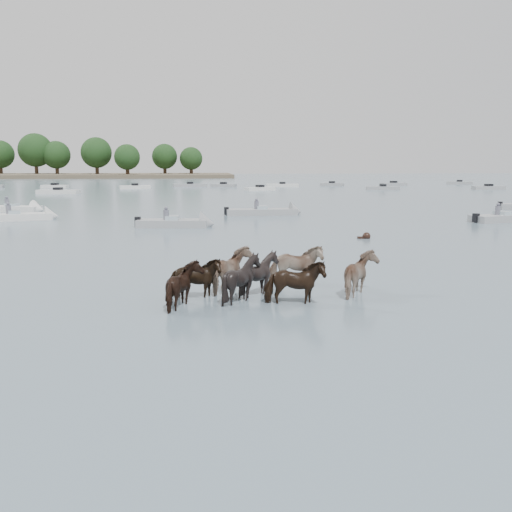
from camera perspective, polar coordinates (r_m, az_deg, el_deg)
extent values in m
plane|color=#4D606F|center=(15.93, -3.84, -5.39)|extent=(400.00, 400.00, 0.00)
imported|color=black|center=(17.17, -6.30, -2.49)|extent=(1.73, 0.88, 1.42)
imported|color=gray|center=(17.97, -2.26, -1.68)|extent=(1.48, 1.68, 1.57)
imported|color=black|center=(17.51, 0.33, -2.06)|extent=(1.41, 1.26, 1.51)
imported|color=#7E6A55|center=(19.04, 4.05, -1.12)|extent=(1.87, 0.97, 1.53)
imported|color=black|center=(16.13, -7.13, -3.27)|extent=(1.34, 1.53, 1.44)
imported|color=black|center=(16.68, -1.44, -2.55)|extent=(1.55, 1.41, 1.56)
imported|color=black|center=(16.34, 3.93, -2.96)|extent=(1.82, 0.95, 1.49)
imported|color=#7F6856|center=(17.77, 10.75, -2.04)|extent=(1.47, 1.66, 1.52)
sphere|color=black|center=(31.22, 11.13, 1.98)|extent=(0.44, 0.44, 0.44)
cube|color=black|center=(31.16, 10.69, 1.79)|extent=(0.50, 0.22, 0.18)
cube|color=silver|center=(43.92, -23.24, 3.60)|extent=(5.25, 3.00, 0.55)
cone|color=silver|center=(43.99, -19.98, 3.81)|extent=(1.33, 1.79, 1.60)
cube|color=#99ADB7|center=(43.89, -23.27, 4.06)|extent=(1.09, 1.31, 0.35)
cylinder|color=#595966|center=(44.00, -23.79, 4.29)|extent=(0.36, 0.36, 0.70)
sphere|color=#595966|center=(43.96, -23.83, 4.88)|extent=(0.24, 0.24, 0.24)
cube|color=gray|center=(36.60, -8.44, 3.25)|extent=(4.64, 2.11, 0.55)
cone|color=gray|center=(36.32, -4.93, 3.27)|extent=(1.08, 1.69, 1.60)
cube|color=#99ADB7|center=(36.56, -8.45, 3.79)|extent=(0.92, 1.20, 0.35)
cube|color=black|center=(36.99, -11.89, 3.45)|extent=(0.39, 0.39, 0.60)
cylinder|color=#595966|center=(36.56, -9.09, 4.09)|extent=(0.36, 0.36, 0.70)
sphere|color=#595966|center=(36.52, -9.10, 4.79)|extent=(0.24, 0.24, 0.24)
cube|color=gray|center=(44.64, 0.56, 4.44)|extent=(5.65, 1.84, 0.55)
cone|color=gray|center=(45.17, 4.07, 4.48)|extent=(0.97, 1.64, 1.60)
cube|color=#99ADB7|center=(44.61, 0.56, 4.89)|extent=(0.85, 1.15, 0.35)
cube|color=black|center=(44.27, -3.02, 4.58)|extent=(0.36, 0.36, 0.60)
cylinder|color=#595966|center=(44.55, 0.05, 5.14)|extent=(0.36, 0.36, 0.70)
sphere|color=#595966|center=(44.52, 0.05, 5.72)|extent=(0.24, 0.24, 0.24)
cube|color=gray|center=(43.25, 23.71, 3.49)|extent=(5.18, 2.97, 0.55)
cube|color=#99ADB7|center=(43.22, 23.74, 3.95)|extent=(1.09, 1.30, 0.35)
cube|color=black|center=(41.48, 21.39, 3.63)|extent=(0.44, 0.44, 0.60)
cylinder|color=#595966|center=(43.01, 23.30, 4.23)|extent=(0.36, 0.36, 0.70)
sphere|color=#595966|center=(42.98, 23.33, 4.82)|extent=(0.24, 0.24, 0.24)
cube|color=black|center=(55.10, 23.49, 4.77)|extent=(0.43, 0.43, 0.60)
cube|color=silver|center=(51.83, -23.46, 4.36)|extent=(4.96, 2.69, 0.55)
cone|color=silver|center=(50.65, -21.17, 4.40)|extent=(1.26, 1.77, 1.60)
cube|color=#99ADB7|center=(51.81, -23.48, 4.75)|extent=(1.05, 1.28, 0.35)
cylinder|color=#595966|center=(51.92, -23.92, 4.95)|extent=(0.36, 0.36, 0.70)
sphere|color=#595966|center=(51.89, -23.95, 5.44)|extent=(0.24, 0.24, 0.24)
cube|color=silver|center=(97.84, -19.71, 6.61)|extent=(4.41, 2.13, 0.60)
cube|color=black|center=(97.82, -19.72, 6.84)|extent=(1.14, 1.14, 0.50)
cube|color=silver|center=(80.09, -19.41, 6.13)|extent=(5.83, 2.67, 0.60)
cube|color=black|center=(80.07, -19.42, 6.40)|extent=(1.19, 1.19, 0.50)
cube|color=silver|center=(92.48, -12.17, 6.82)|extent=(5.02, 2.53, 0.60)
cube|color=black|center=(92.47, -12.18, 7.05)|extent=(1.20, 1.20, 0.50)
cube|color=gray|center=(98.22, -6.70, 7.10)|extent=(5.94, 2.40, 0.60)
cube|color=black|center=(98.21, -6.71, 7.33)|extent=(1.15, 1.15, 0.50)
cube|color=gray|center=(96.98, -3.31, 7.12)|extent=(4.57, 2.87, 0.60)
cube|color=black|center=(96.96, -3.31, 7.35)|extent=(1.28, 1.28, 0.50)
cube|color=silver|center=(84.33, 0.40, 6.80)|extent=(4.83, 3.31, 0.60)
cube|color=black|center=(84.31, 0.40, 7.06)|extent=(1.33, 1.33, 0.50)
cube|color=silver|center=(97.33, 2.69, 7.14)|extent=(5.54, 1.96, 0.60)
cube|color=black|center=(97.31, 2.69, 7.36)|extent=(1.08, 1.08, 0.50)
cube|color=gray|center=(102.30, 7.71, 7.17)|extent=(4.42, 3.00, 0.60)
cube|color=black|center=(102.29, 7.72, 7.39)|extent=(1.31, 1.31, 0.50)
cube|color=gray|center=(89.24, 12.72, 6.71)|extent=(5.19, 2.57, 0.60)
cube|color=black|center=(89.22, 12.73, 6.96)|extent=(1.20, 1.20, 0.50)
cube|color=gray|center=(105.78, 13.76, 7.06)|extent=(5.20, 2.63, 0.60)
cube|color=black|center=(105.77, 13.77, 7.27)|extent=(1.21, 1.21, 0.50)
cube|color=gray|center=(95.31, 22.50, 6.39)|extent=(5.09, 1.69, 0.60)
cube|color=black|center=(95.30, 22.51, 6.62)|extent=(1.04, 1.04, 0.50)
cube|color=gray|center=(115.92, 19.92, 6.95)|extent=(4.91, 3.14, 0.60)
cube|color=black|center=(115.91, 19.93, 7.14)|extent=(1.30, 1.30, 0.50)
cylinder|color=#382619|center=(182.15, -24.43, 7.87)|extent=(1.00, 1.00, 3.64)
sphere|color=black|center=(182.15, -24.53, 9.37)|extent=(8.09, 8.09, 8.09)
cylinder|color=#382619|center=(173.93, -21.35, 8.13)|extent=(1.00, 1.00, 4.25)
sphere|color=black|center=(173.95, -21.46, 9.96)|extent=(9.44, 9.44, 9.44)
cylinder|color=#382619|center=(171.93, -19.50, 8.11)|extent=(1.00, 1.00, 3.52)
sphere|color=black|center=(171.93, -19.58, 9.64)|extent=(7.81, 7.81, 7.81)
cylinder|color=#382619|center=(166.15, -15.80, 8.32)|extent=(1.00, 1.00, 3.84)
sphere|color=black|center=(166.16, -15.88, 10.04)|extent=(8.52, 8.52, 8.52)
cylinder|color=#382619|center=(159.23, -12.88, 8.28)|extent=(1.00, 1.00, 3.13)
sphere|color=black|center=(159.22, -12.94, 9.75)|extent=(6.95, 6.95, 6.95)
cylinder|color=#382619|center=(169.80, -9.21, 8.48)|extent=(1.00, 1.00, 3.30)
sphere|color=black|center=(169.80, -9.25, 9.93)|extent=(7.34, 7.34, 7.34)
cylinder|color=#382619|center=(166.84, -6.57, 8.46)|extent=(1.00, 1.00, 2.96)
sphere|color=black|center=(166.82, -6.60, 9.79)|extent=(6.58, 6.58, 6.58)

